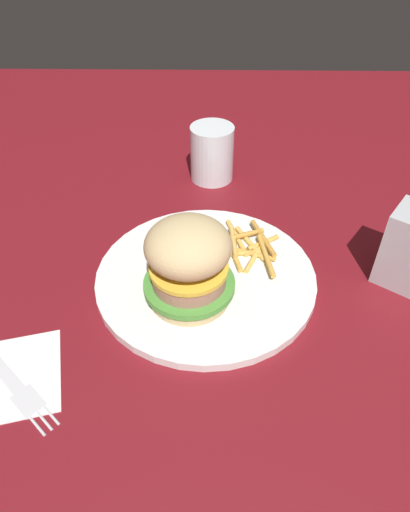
{
  "coord_description": "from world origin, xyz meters",
  "views": [
    {
      "loc": [
        0.0,
        -0.44,
        0.43
      ],
      "look_at": [
        -0.01,
        0.0,
        0.04
      ],
      "focal_mm": 32.03,
      "sensor_mm": 36.0,
      "label": 1
    }
  ],
  "objects_px": {
    "sandwich": "(188,263)",
    "napkin": "(7,378)",
    "plate": "(205,276)",
    "drink_glass": "(211,156)",
    "fork": "(7,377)",
    "fries_pile": "(248,246)"
  },
  "relations": [
    {
      "from": "sandwich",
      "to": "napkin",
      "type": "xyz_separation_m",
      "value": [
        -0.19,
        -0.12,
        -0.07
      ]
    },
    {
      "from": "plate",
      "to": "drink_glass",
      "type": "distance_m",
      "value": 0.26
    },
    {
      "from": "napkin",
      "to": "drink_glass",
      "type": "bearing_deg",
      "value": 62.36
    },
    {
      "from": "fork",
      "to": "drink_glass",
      "type": "relative_size",
      "value": 1.46
    },
    {
      "from": "plate",
      "to": "drink_glass",
      "type": "relative_size",
      "value": 3.07
    },
    {
      "from": "fries_pile",
      "to": "drink_glass",
      "type": "height_order",
      "value": "drink_glass"
    },
    {
      "from": "napkin",
      "to": "drink_glass",
      "type": "height_order",
      "value": "drink_glass"
    },
    {
      "from": "fork",
      "to": "drink_glass",
      "type": "xyz_separation_m",
      "value": [
        0.22,
        0.42,
        0.04
      ]
    },
    {
      "from": "napkin",
      "to": "fork",
      "type": "bearing_deg",
      "value": -42.7
    },
    {
      "from": "napkin",
      "to": "sandwich",
      "type": "bearing_deg",
      "value": 30.95
    },
    {
      "from": "sandwich",
      "to": "fork",
      "type": "distance_m",
      "value": 0.23
    },
    {
      "from": "drink_glass",
      "to": "fries_pile",
      "type": "bearing_deg",
      "value": -75.95
    },
    {
      "from": "napkin",
      "to": "plate",
      "type": "bearing_deg",
      "value": 36.58
    },
    {
      "from": "fork",
      "to": "drink_glass",
      "type": "bearing_deg",
      "value": 62.54
    },
    {
      "from": "fries_pile",
      "to": "fork",
      "type": "distance_m",
      "value": 0.34
    },
    {
      "from": "fries_pile",
      "to": "fork",
      "type": "xyz_separation_m",
      "value": [
        -0.27,
        -0.21,
        -0.01
      ]
    },
    {
      "from": "fork",
      "to": "drink_glass",
      "type": "distance_m",
      "value": 0.47
    },
    {
      "from": "sandwich",
      "to": "fries_pile",
      "type": "xyz_separation_m",
      "value": [
        0.08,
        0.09,
        -0.05
      ]
    },
    {
      "from": "fork",
      "to": "fries_pile",
      "type": "bearing_deg",
      "value": 37.54
    },
    {
      "from": "napkin",
      "to": "fries_pile",
      "type": "bearing_deg",
      "value": 37.28
    },
    {
      "from": "fries_pile",
      "to": "napkin",
      "type": "xyz_separation_m",
      "value": [
        -0.27,
        -0.21,
        -0.02
      ]
    },
    {
      "from": "fork",
      "to": "plate",
      "type": "bearing_deg",
      "value": 36.93
    }
  ]
}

